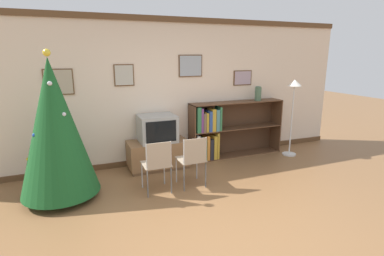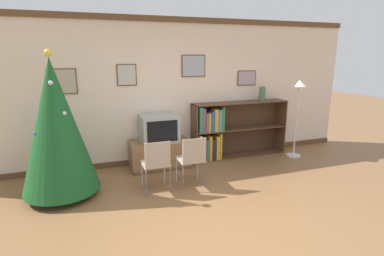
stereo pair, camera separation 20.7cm
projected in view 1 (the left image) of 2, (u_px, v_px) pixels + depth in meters
ground_plane at (221, 230)px, 3.57m from camera, size 24.00×24.00×0.00m
wall_back at (159, 92)px, 5.58m from camera, size 8.03×0.11×2.70m
christmas_tree at (55, 128)px, 4.13m from camera, size 1.08×1.08×2.11m
tv_console at (158, 154)px, 5.49m from camera, size 1.07×0.55×0.51m
television at (157, 128)px, 5.37m from camera, size 0.65×0.54×0.48m
folding_chair_left at (157, 163)px, 4.42m from camera, size 0.40×0.40×0.82m
folding_chair_right at (193, 159)px, 4.63m from camera, size 0.40×0.40×0.82m
bookshelf at (219, 131)px, 5.99m from camera, size 1.98×0.36×1.12m
vase at (258, 93)px, 6.10m from camera, size 0.13×0.13×0.29m
standing_lamp at (294, 98)px, 5.98m from camera, size 0.28×0.28×1.55m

